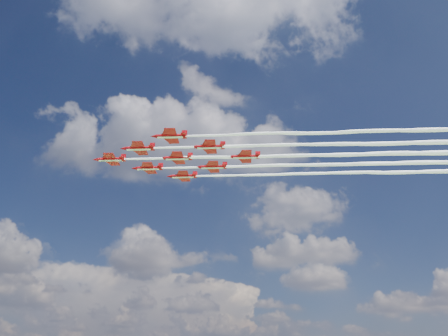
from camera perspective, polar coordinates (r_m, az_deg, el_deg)
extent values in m
cylinder|color=#AA0910|center=(130.92, -14.61, 1.11)|extent=(7.13, 1.05, 0.98)
cone|color=#AA0910|center=(132.29, -16.46, 1.06)|extent=(1.79, 1.00, 0.98)
cone|color=#AA0910|center=(129.76, -12.85, 1.16)|extent=(1.34, 0.90, 0.89)
ellipsoid|color=black|center=(131.62, -15.34, 1.25)|extent=(1.86, 0.83, 0.64)
cube|color=#AA0910|center=(130.77, -14.43, 1.10)|extent=(2.93, 8.22, 0.12)
cube|color=#AA0910|center=(129.93, -13.11, 1.15)|extent=(1.28, 3.22, 0.11)
cube|color=#AA0910|center=(130.23, -13.00, 1.47)|extent=(1.43, 0.14, 1.60)
cube|color=white|center=(130.73, -14.64, 0.94)|extent=(6.69, 0.87, 0.11)
cylinder|color=#AA0910|center=(122.79, -11.07, 2.55)|extent=(7.13, 1.05, 0.98)
cone|color=#AA0910|center=(123.89, -13.08, 2.49)|extent=(1.79, 1.00, 0.98)
cone|color=#AA0910|center=(121.89, -9.16, 2.61)|extent=(1.34, 0.90, 0.89)
ellipsoid|color=black|center=(123.39, -11.86, 2.69)|extent=(1.86, 0.83, 0.64)
cube|color=#AA0910|center=(122.67, -10.87, 2.54)|extent=(2.93, 8.22, 0.12)
cube|color=#AA0910|center=(122.01, -9.45, 2.60)|extent=(1.28, 3.22, 0.11)
cube|color=#AA0910|center=(122.35, -9.34, 2.94)|extent=(1.43, 0.14, 1.60)
cube|color=white|center=(122.59, -11.09, 2.37)|extent=(6.69, 0.87, 0.11)
cylinder|color=#AA0910|center=(134.12, -9.86, -0.01)|extent=(7.13, 1.05, 0.98)
cone|color=#AA0910|center=(135.13, -11.71, -0.04)|extent=(1.79, 1.00, 0.98)
cone|color=#AA0910|center=(133.30, -8.11, 0.03)|extent=(1.34, 0.90, 0.89)
ellipsoid|color=black|center=(134.67, -10.59, 0.13)|extent=(1.86, 0.83, 0.64)
cube|color=#AA0910|center=(134.01, -9.68, -0.02)|extent=(2.93, 8.22, 0.12)
cube|color=#AA0910|center=(133.41, -8.37, 0.02)|extent=(1.28, 3.22, 0.11)
cube|color=#AA0910|center=(133.71, -8.27, 0.34)|extent=(1.43, 0.14, 1.60)
cube|color=white|center=(133.93, -9.88, -0.18)|extent=(6.69, 0.87, 0.11)
cylinder|color=#AA0910|center=(115.28, -7.04, 4.18)|extent=(7.13, 1.05, 0.98)
cone|color=#AA0910|center=(116.08, -9.22, 4.11)|extent=(1.79, 1.00, 0.98)
cone|color=#AA0910|center=(114.68, -4.98, 4.24)|extent=(1.34, 0.90, 0.89)
ellipsoid|color=black|center=(115.77, -7.91, 4.32)|extent=(1.86, 0.83, 0.64)
cube|color=#AA0910|center=(115.19, -6.83, 4.17)|extent=(2.93, 8.22, 0.12)
cube|color=#AA0910|center=(114.76, -5.29, 4.23)|extent=(1.28, 3.22, 0.11)
cube|color=#AA0910|center=(115.13, -5.18, 4.58)|extent=(1.43, 0.14, 1.60)
cube|color=white|center=(115.06, -7.06, 3.99)|extent=(6.69, 0.87, 0.11)
cylinder|color=#AA0910|center=(126.61, -6.13, 1.32)|extent=(7.13, 1.05, 0.98)
cone|color=#AA0910|center=(127.34, -8.11, 1.27)|extent=(1.79, 1.00, 0.98)
cone|color=#AA0910|center=(126.07, -4.25, 1.36)|extent=(1.34, 0.90, 0.89)
ellipsoid|color=black|center=(127.06, -6.91, 1.46)|extent=(1.86, 0.83, 0.64)
cube|color=#AA0910|center=(126.53, -5.93, 1.31)|extent=(2.93, 8.22, 0.12)
cube|color=#AA0910|center=(126.14, -4.53, 1.36)|extent=(1.28, 3.22, 0.11)
cube|color=#AA0910|center=(126.48, -4.43, 1.68)|extent=(1.43, 0.14, 1.60)
cube|color=white|center=(126.42, -6.14, 1.14)|extent=(6.69, 0.87, 0.11)
cylinder|color=#AA0910|center=(138.24, -5.36, -1.07)|extent=(7.13, 1.05, 0.98)
cone|color=#AA0910|center=(138.91, -7.18, -1.10)|extent=(1.79, 1.00, 0.98)
cone|color=#AA0910|center=(137.74, -3.64, -1.04)|extent=(1.34, 0.90, 0.89)
ellipsoid|color=black|center=(138.65, -6.09, -0.93)|extent=(1.86, 0.83, 0.64)
cube|color=#AA0910|center=(138.16, -5.18, -1.08)|extent=(2.93, 8.22, 0.12)
cube|color=#AA0910|center=(137.81, -3.90, -1.04)|extent=(1.28, 3.22, 0.11)
cube|color=#AA0910|center=(138.11, -3.81, -0.74)|extent=(1.43, 0.14, 1.60)
cube|color=white|center=(138.06, -5.37, -1.23)|extent=(6.69, 0.87, 0.11)
cylinder|color=#AA0910|center=(119.79, -1.94, 2.80)|extent=(7.13, 1.05, 0.98)
cone|color=#AA0910|center=(120.20, -4.06, 2.75)|extent=(1.79, 1.00, 0.98)
cone|color=#AA0910|center=(119.55, 0.06, 2.84)|extent=(1.34, 0.90, 0.89)
ellipsoid|color=black|center=(120.12, -2.78, 2.95)|extent=(1.86, 0.83, 0.64)
cube|color=#AA0910|center=(119.74, -1.73, 2.78)|extent=(2.93, 8.22, 0.12)
cube|color=#AA0910|center=(119.58, -0.23, 2.83)|extent=(1.28, 3.22, 0.11)
cube|color=#AA0910|center=(119.95, -0.15, 3.18)|extent=(1.43, 0.14, 1.60)
cube|color=white|center=(119.58, -1.94, 2.61)|extent=(6.69, 0.87, 0.11)
cylinder|color=#AA0910|center=(131.38, -1.51, 0.16)|extent=(7.13, 1.05, 0.98)
cone|color=#AA0910|center=(131.75, -3.44, 0.12)|extent=(1.79, 1.00, 0.98)
cone|color=#AA0910|center=(131.16, 0.32, 0.19)|extent=(1.34, 0.90, 0.89)
ellipsoid|color=black|center=(131.68, -2.28, 0.30)|extent=(1.86, 0.83, 0.64)
cube|color=#AA0910|center=(131.33, -1.31, 0.14)|extent=(2.93, 8.22, 0.12)
cube|color=#AA0910|center=(131.19, 0.04, 0.19)|extent=(1.28, 3.22, 0.11)
cube|color=#AA0910|center=(131.52, 0.12, 0.50)|extent=(1.43, 0.14, 1.60)
cube|color=white|center=(131.19, -1.51, -0.02)|extent=(6.69, 0.87, 0.11)
cylinder|color=#AA0910|center=(125.24, 2.75, 1.51)|extent=(7.13, 1.05, 0.98)
cone|color=#AA0910|center=(125.29, 0.71, 1.47)|extent=(1.79, 1.00, 0.98)
cone|color=#AA0910|center=(125.34, 4.66, 1.54)|extent=(1.34, 0.90, 0.89)
ellipsoid|color=black|center=(125.42, 1.93, 1.65)|extent=(1.86, 0.83, 0.64)
cube|color=#AA0910|center=(125.22, 2.96, 1.49)|extent=(2.93, 8.22, 0.12)
cube|color=#AA0910|center=(125.32, 4.38, 1.54)|extent=(1.28, 3.22, 0.11)
cube|color=#AA0910|center=(125.68, 4.45, 1.86)|extent=(1.43, 0.14, 1.60)
cube|color=white|center=(125.04, 2.76, 1.32)|extent=(6.69, 0.87, 0.11)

